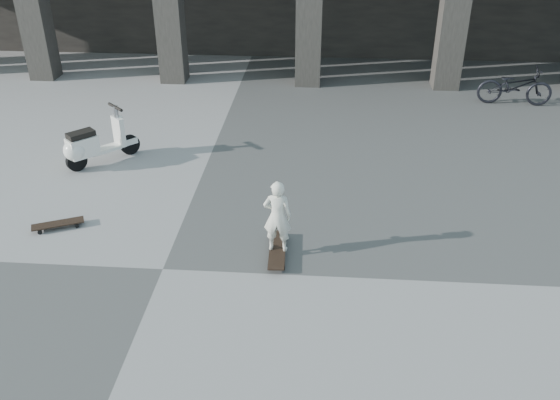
# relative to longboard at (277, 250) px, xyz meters

# --- Properties ---
(ground) EXTENTS (90.00, 90.00, 0.00)m
(ground) POSITION_rel_longboard_xyz_m (-1.61, -0.49, -0.08)
(ground) COLOR #494846
(ground) RESTS_ON ground
(longboard) EXTENTS (0.27, 1.03, 0.10)m
(longboard) POSITION_rel_longboard_xyz_m (0.00, 0.00, 0.00)
(longboard) COLOR black
(longboard) RESTS_ON ground
(skateboard_spare) EXTENTS (0.81, 0.51, 0.09)m
(skateboard_spare) POSITION_rel_longboard_xyz_m (-3.54, 0.48, -0.01)
(skateboard_spare) COLOR black
(skateboard_spare) RESTS_ON ground
(child) EXTENTS (0.42, 0.29, 1.12)m
(child) POSITION_rel_longboard_xyz_m (-0.00, -0.00, 0.58)
(child) COLOR silver
(child) RESTS_ON longboard
(scooter) EXTENTS (1.16, 1.19, 1.07)m
(scooter) POSITION_rel_longboard_xyz_m (-3.79, 2.73, 0.34)
(scooter) COLOR black
(scooter) RESTS_ON ground
(bicycle) EXTENTS (1.77, 0.73, 0.91)m
(bicycle) POSITION_rel_longboard_xyz_m (5.17, 6.81, 0.37)
(bicycle) COLOR black
(bicycle) RESTS_ON ground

